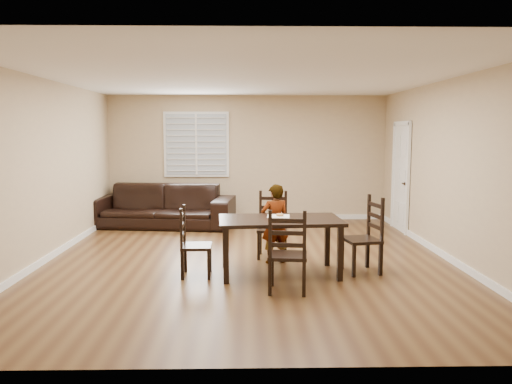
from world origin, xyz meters
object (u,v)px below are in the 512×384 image
at_px(chair_right, 370,238).
at_px(donut, 280,215).
at_px(dining_table, 280,225).
at_px(chair_near, 273,226).
at_px(chair_left, 188,245).
at_px(sofa, 161,206).
at_px(chair_far, 287,256).
at_px(child, 275,224).

bearing_deg(chair_right, donut, -105.61).
distance_m(dining_table, donut, 0.22).
distance_m(chair_near, chair_left, 1.62).
height_order(donut, sofa, sofa).
xyz_separation_m(donut, sofa, (-2.19, 3.31, -0.36)).
bearing_deg(sofa, chair_far, -56.35).
bearing_deg(child, chair_left, 10.97).
distance_m(chair_right, sofa, 4.83).
distance_m(chair_near, child, 0.46).
bearing_deg(chair_near, sofa, 136.86).
xyz_separation_m(chair_left, donut, (1.24, 0.25, 0.36)).
height_order(chair_left, sofa, chair_left).
bearing_deg(child, dining_table, 75.57).
height_order(chair_far, child, child).
bearing_deg(chair_near, dining_table, -81.85).
bearing_deg(chair_far, sofa, -56.18).
distance_m(chair_right, child, 1.37).
height_order(child, donut, child).
xyz_separation_m(chair_left, child, (1.19, 0.66, 0.16)).
distance_m(dining_table, chair_right, 1.26).
distance_m(chair_near, sofa, 3.26).
xyz_separation_m(chair_right, sofa, (-3.42, 3.41, -0.05)).
relative_size(chair_right, sofa, 0.36).
distance_m(child, sofa, 3.62).
height_order(dining_table, sofa, sofa).
bearing_deg(chair_left, chair_right, -87.35).
height_order(chair_near, donut, chair_near).
relative_size(chair_far, donut, 9.66).
height_order(dining_table, donut, donut).
height_order(chair_near, chair_far, chair_far).
relative_size(chair_far, chair_left, 1.09).
bearing_deg(child, chair_far, 74.69).
bearing_deg(donut, chair_right, -4.34).
height_order(chair_right, child, child).
relative_size(chair_right, donut, 9.97).
relative_size(chair_far, child, 0.88).
relative_size(chair_near, sofa, 0.35).
xyz_separation_m(chair_near, child, (0.01, -0.45, 0.12)).
relative_size(chair_left, child, 0.81).
relative_size(dining_table, sofa, 0.57).
bearing_deg(donut, sofa, 123.46).
bearing_deg(donut, dining_table, -92.98).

